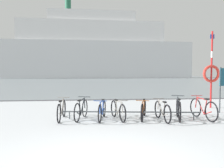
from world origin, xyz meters
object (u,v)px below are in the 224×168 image
at_px(bicycle_4, 143,110).
at_px(bicycle_6, 178,109).
at_px(bicycle_7, 203,109).
at_px(bicycle_0, 62,110).
at_px(bicycle_1, 81,110).
at_px(bicycle_2, 102,110).
at_px(rescue_post, 211,72).
at_px(bicycle_5, 162,111).
at_px(bicycle_3, 118,110).
at_px(ferry_ship, 95,51).

distance_m(bicycle_4, bicycle_6, 1.27).
bearing_deg(bicycle_7, bicycle_0, 175.67).
distance_m(bicycle_0, bicycle_1, 0.71).
bearing_deg(bicycle_4, bicycle_2, -179.03).
bearing_deg(bicycle_1, bicycle_6, -5.70).
bearing_deg(bicycle_0, bicycle_6, -4.99).
relative_size(bicycle_4, rescue_post, 0.45).
distance_m(bicycle_0, bicycle_2, 1.48).
relative_size(bicycle_2, bicycle_5, 1.05).
height_order(bicycle_1, bicycle_3, bicycle_1).
height_order(bicycle_4, bicycle_6, bicycle_6).
bearing_deg(bicycle_4, bicycle_5, -31.20).
distance_m(bicycle_0, ferry_ship, 55.22).
bearing_deg(bicycle_1, bicycle_2, -9.35).
relative_size(bicycle_6, ferry_ship, 0.03).
xyz_separation_m(bicycle_0, bicycle_4, (3.01, -0.12, -0.01)).
relative_size(bicycle_2, rescue_post, 0.46).
distance_m(bicycle_2, bicycle_6, 2.79).
height_order(bicycle_5, bicycle_7, bicycle_7).
height_order(bicycle_3, bicycle_4, bicycle_3).
distance_m(bicycle_6, rescue_post, 3.80).
distance_m(bicycle_1, rescue_post, 6.61).
relative_size(bicycle_2, bicycle_6, 1.04).
height_order(bicycle_0, bicycle_7, bicycle_7).
xyz_separation_m(bicycle_2, bicycle_7, (3.70, -0.25, 0.03)).
height_order(bicycle_3, bicycle_7, bicycle_7).
relative_size(bicycle_0, bicycle_1, 1.09).
xyz_separation_m(bicycle_3, rescue_post, (4.79, 2.22, 1.38)).
distance_m(bicycle_2, ferry_ship, 55.32).
bearing_deg(ferry_ship, bicycle_7, -86.80).
bearing_deg(bicycle_0, bicycle_3, -4.36).
relative_size(bicycle_4, bicycle_6, 1.02).
height_order(bicycle_0, bicycle_5, bicycle_0).
height_order(bicycle_1, bicycle_7, bicycle_7).
distance_m(bicycle_5, rescue_post, 4.34).
height_order(bicycle_0, rescue_post, rescue_post).
bearing_deg(bicycle_0, bicycle_4, -2.22).
xyz_separation_m(bicycle_5, bicycle_7, (1.56, 0.09, 0.03)).
height_order(bicycle_2, rescue_post, rescue_post).
relative_size(bicycle_0, bicycle_7, 1.04).
xyz_separation_m(bicycle_2, bicycle_6, (2.78, -0.23, 0.04)).
relative_size(bicycle_0, bicycle_3, 1.07).
bearing_deg(bicycle_1, bicycle_0, 178.59).
distance_m(bicycle_3, ferry_ship, 55.33).
height_order(bicycle_5, bicycle_6, bicycle_6).
bearing_deg(bicycle_7, bicycle_3, 175.68).
relative_size(bicycle_5, bicycle_7, 0.96).
bearing_deg(bicycle_6, bicycle_1, 174.30).
bearing_deg(bicycle_7, bicycle_1, 175.20).
bearing_deg(bicycle_3, bicycle_4, 2.35).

